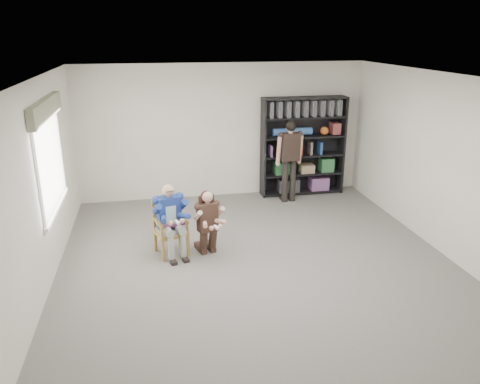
{
  "coord_description": "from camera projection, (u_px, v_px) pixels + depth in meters",
  "views": [
    {
      "loc": [
        -1.5,
        -6.06,
        3.39
      ],
      "look_at": [
        -0.2,
        0.6,
        1.05
      ],
      "focal_mm": 35.0,
      "sensor_mm": 36.0,
      "label": 1
    }
  ],
  "objects": [
    {
      "name": "standing_man",
      "position": [
        289.0,
        162.0,
        9.58
      ],
      "size": [
        0.55,
        0.35,
        1.7
      ],
      "primitive_type": null,
      "rotation": [
        0.0,
        0.0,
        0.11
      ],
      "color": "black",
      "rests_on": "floor"
    },
    {
      "name": "window_left",
      "position": [
        51.0,
        158.0,
        6.87
      ],
      "size": [
        0.16,
        2.0,
        1.75
      ],
      "primitive_type": null,
      "color": "white",
      "rests_on": "room_shell"
    },
    {
      "name": "room_shell",
      "position": [
        262.0,
        181.0,
        6.55
      ],
      "size": [
        6.0,
        7.0,
        2.8
      ],
      "primitive_type": null,
      "color": "silver",
      "rests_on": "ground"
    },
    {
      "name": "seated_man",
      "position": [
        170.0,
        220.0,
        7.34
      ],
      "size": [
        0.67,
        0.81,
        1.16
      ],
      "primitive_type": null,
      "rotation": [
        0.0,
        0.0,
        0.27
      ],
      "color": "navy",
      "rests_on": "floor"
    },
    {
      "name": "bookshelf",
      "position": [
        303.0,
        146.0,
        10.01
      ],
      "size": [
        1.8,
        0.38,
        2.1
      ],
      "primitive_type": null,
      "color": "black",
      "rests_on": "floor"
    },
    {
      "name": "armchair",
      "position": [
        171.0,
        228.0,
        7.38
      ],
      "size": [
        0.64,
        0.62,
        0.9
      ],
      "primitive_type": null,
      "rotation": [
        0.0,
        0.0,
        0.27
      ],
      "color": "olive",
      "rests_on": "floor"
    },
    {
      "name": "kneeling_woman",
      "position": [
        208.0,
        223.0,
        7.35
      ],
      "size": [
        0.62,
        0.81,
        1.07
      ],
      "primitive_type": null,
      "rotation": [
        0.0,
        0.0,
        0.27
      ],
      "color": "#332218",
      "rests_on": "floor"
    },
    {
      "name": "floor",
      "position": [
        261.0,
        270.0,
        7.01
      ],
      "size": [
        6.0,
        7.0,
        0.01
      ],
      "primitive_type": "cube",
      "color": "#66625E",
      "rests_on": "ground"
    }
  ]
}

